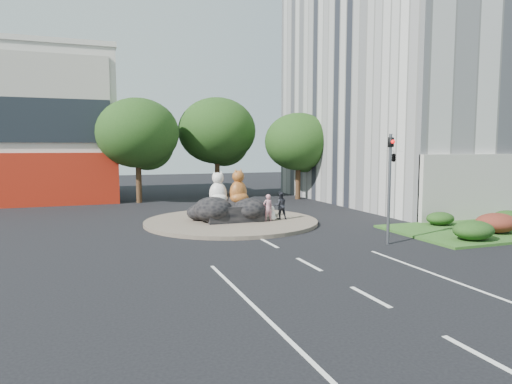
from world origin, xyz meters
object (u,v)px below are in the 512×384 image
at_px(kitten_white, 272,213).
at_px(pedestrian_dark, 280,206).
at_px(cat_white, 218,188).
at_px(cat_tabby, 238,186).
at_px(pedestrian_pink, 268,208).
at_px(litter_bin, 467,231).
at_px(kitten_calico, 210,215).

distance_m(kitten_white, pedestrian_dark, 0.76).
xyz_separation_m(cat_white, kitten_white, (2.88, -1.21, -1.45)).
bearing_deg(cat_tabby, pedestrian_pink, -68.75).
bearing_deg(pedestrian_pink, litter_bin, 129.48).
bearing_deg(litter_bin, pedestrian_dark, 127.87).
bearing_deg(kitten_white, cat_white, 103.50).
relative_size(kitten_white, litter_bin, 1.28).
relative_size(cat_white, kitten_white, 2.28).
bearing_deg(pedestrian_dark, cat_tabby, -8.63).
height_order(kitten_white, pedestrian_pink, pedestrian_pink).
distance_m(cat_tabby, kitten_white, 2.50).
xyz_separation_m(cat_white, pedestrian_dark, (3.50, -0.99, -1.07)).
distance_m(cat_white, kitten_white, 3.44).
bearing_deg(litter_bin, kitten_white, 131.36).
bearing_deg(litter_bin, pedestrian_pink, 133.71).
relative_size(pedestrian_pink, litter_bin, 2.31).
bearing_deg(kitten_calico, litter_bin, -15.51).
distance_m(cat_white, cat_tabby, 1.19).
relative_size(cat_tabby, pedestrian_pink, 1.34).
height_order(kitten_white, pedestrian_dark, pedestrian_dark).
xyz_separation_m(cat_white, kitten_calico, (-0.71, -0.87, -1.41)).
relative_size(cat_white, kitten_calico, 2.10).
relative_size(cat_white, pedestrian_pink, 1.27).
height_order(cat_white, pedestrian_dark, cat_white).
bearing_deg(cat_tabby, litter_bin, -71.93).
bearing_deg(cat_tabby, kitten_calico, 173.62).
bearing_deg(pedestrian_dark, kitten_white, 29.89).
xyz_separation_m(kitten_white, litter_bin, (6.77, -7.69, -0.17)).
distance_m(cat_tabby, pedestrian_pink, 2.18).
bearing_deg(cat_white, kitten_calico, -112.43).
relative_size(cat_white, litter_bin, 2.93).
distance_m(cat_tabby, kitten_calico, 2.48).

